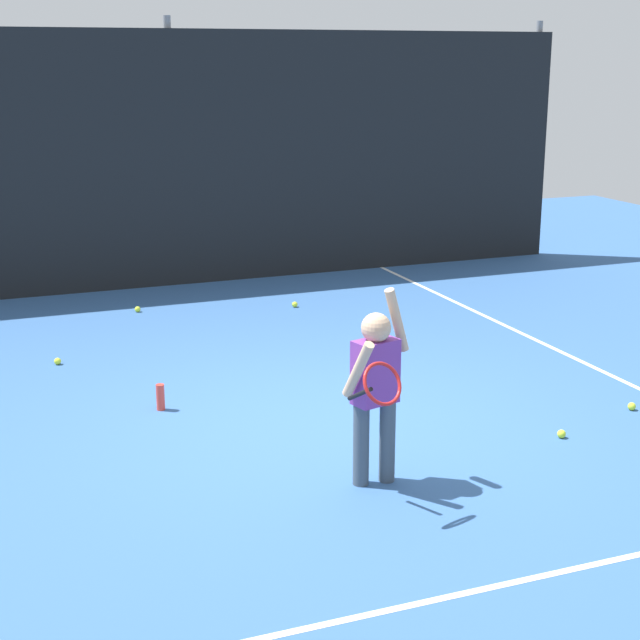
{
  "coord_description": "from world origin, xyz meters",
  "views": [
    {
      "loc": [
        -2.68,
        -6.7,
        2.83
      ],
      "look_at": [
        -0.06,
        0.02,
        0.85
      ],
      "focal_mm": 54.13,
      "sensor_mm": 36.0,
      "label": 1
    }
  ],
  "objects_px": {
    "tennis_ball_0": "(295,304)",
    "water_bottle": "(160,397)",
    "tennis_player": "(376,383)",
    "tennis_ball_4": "(138,309)",
    "tennis_ball_1": "(58,361)",
    "tennis_ball_3": "(562,434)",
    "tennis_ball_5": "(632,406)"
  },
  "relations": [
    {
      "from": "tennis_ball_1",
      "to": "tennis_ball_5",
      "type": "xyz_separation_m",
      "value": [
        4.28,
        -2.98,
        0.0
      ]
    },
    {
      "from": "tennis_ball_1",
      "to": "tennis_player",
      "type": "bearing_deg",
      "value": -63.9
    },
    {
      "from": "tennis_ball_5",
      "to": "tennis_ball_3",
      "type": "bearing_deg",
      "value": -161.72
    },
    {
      "from": "water_bottle",
      "to": "tennis_ball_3",
      "type": "bearing_deg",
      "value": -32.18
    },
    {
      "from": "tennis_ball_1",
      "to": "tennis_ball_4",
      "type": "bearing_deg",
      "value": 56.92
    },
    {
      "from": "tennis_ball_1",
      "to": "tennis_ball_4",
      "type": "relative_size",
      "value": 1.0
    },
    {
      "from": "water_bottle",
      "to": "tennis_ball_0",
      "type": "distance_m",
      "value": 3.52
    },
    {
      "from": "water_bottle",
      "to": "tennis_player",
      "type": "bearing_deg",
      "value": -61.45
    },
    {
      "from": "tennis_ball_0",
      "to": "tennis_ball_3",
      "type": "relative_size",
      "value": 1.0
    },
    {
      "from": "water_bottle",
      "to": "tennis_ball_5",
      "type": "distance_m",
      "value": 3.9
    },
    {
      "from": "tennis_ball_0",
      "to": "water_bottle",
      "type": "bearing_deg",
      "value": -128.2
    },
    {
      "from": "water_bottle",
      "to": "tennis_ball_5",
      "type": "height_order",
      "value": "water_bottle"
    },
    {
      "from": "tennis_ball_0",
      "to": "tennis_ball_1",
      "type": "xyz_separation_m",
      "value": [
        -2.83,
        -1.22,
        0.0
      ]
    },
    {
      "from": "tennis_player",
      "to": "tennis_ball_4",
      "type": "distance_m",
      "value": 5.24
    },
    {
      "from": "tennis_ball_4",
      "to": "water_bottle",
      "type": "bearing_deg",
      "value": -97.58
    },
    {
      "from": "tennis_ball_3",
      "to": "tennis_ball_5",
      "type": "height_order",
      "value": "same"
    },
    {
      "from": "tennis_player",
      "to": "water_bottle",
      "type": "height_order",
      "value": "tennis_player"
    },
    {
      "from": "water_bottle",
      "to": "tennis_ball_4",
      "type": "xyz_separation_m",
      "value": [
        0.43,
        3.21,
        -0.08
      ]
    },
    {
      "from": "tennis_ball_1",
      "to": "tennis_ball_0",
      "type": "bearing_deg",
      "value": 23.25
    },
    {
      "from": "tennis_ball_1",
      "to": "tennis_ball_5",
      "type": "height_order",
      "value": "same"
    },
    {
      "from": "tennis_player",
      "to": "tennis_ball_0",
      "type": "relative_size",
      "value": 20.46
    },
    {
      "from": "tennis_ball_0",
      "to": "tennis_ball_5",
      "type": "distance_m",
      "value": 4.44
    },
    {
      "from": "tennis_ball_0",
      "to": "tennis_ball_4",
      "type": "distance_m",
      "value": 1.81
    },
    {
      "from": "water_bottle",
      "to": "tennis_ball_5",
      "type": "relative_size",
      "value": 3.33
    },
    {
      "from": "tennis_ball_1",
      "to": "tennis_ball_3",
      "type": "height_order",
      "value": "same"
    },
    {
      "from": "tennis_player",
      "to": "tennis_ball_4",
      "type": "xyz_separation_m",
      "value": [
        -0.63,
        5.15,
        -0.69
      ]
    },
    {
      "from": "tennis_ball_1",
      "to": "tennis_ball_5",
      "type": "distance_m",
      "value": 5.22
    },
    {
      "from": "tennis_ball_1",
      "to": "water_bottle",
      "type": "bearing_deg",
      "value": -67.12
    },
    {
      "from": "tennis_player",
      "to": "tennis_ball_0",
      "type": "distance_m",
      "value": 4.89
    },
    {
      "from": "tennis_ball_1",
      "to": "tennis_ball_3",
      "type": "distance_m",
      "value": 4.71
    },
    {
      "from": "tennis_player",
      "to": "tennis_ball_5",
      "type": "bearing_deg",
      "value": -3.15
    },
    {
      "from": "tennis_ball_0",
      "to": "tennis_ball_5",
      "type": "height_order",
      "value": "same"
    }
  ]
}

